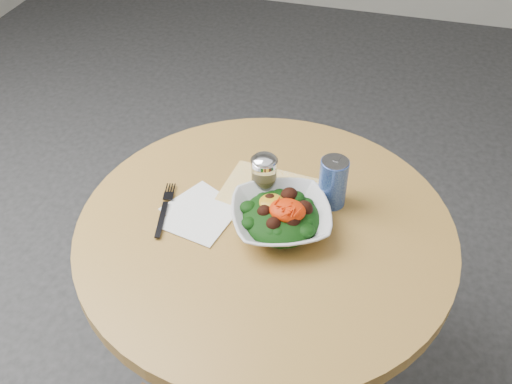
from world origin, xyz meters
TOP-DOWN VIEW (x-y plane):
  - table at (0.00, 0.00)m, footprint 0.90×0.90m
  - cloth_napkin at (-0.02, 0.09)m, footprint 0.26×0.24m
  - paper_napkins at (-0.16, -0.01)m, footprint 0.20×0.22m
  - salad_bowl at (0.04, 0.00)m, footprint 0.30×0.30m
  - fork at (-0.25, -0.02)m, footprint 0.06×0.19m
  - spice_shaker at (-0.03, 0.10)m, footprint 0.07×0.07m
  - beverage_can at (0.13, 0.12)m, footprint 0.07×0.07m

SIDE VIEW (x-z plane):
  - table at x=0.00m, z-range 0.18..0.93m
  - cloth_napkin at x=-0.02m, z-range 0.75..0.75m
  - paper_napkins at x=-0.16m, z-range 0.75..0.75m
  - fork at x=-0.25m, z-range 0.75..0.76m
  - salad_bowl at x=0.04m, z-range 0.74..0.83m
  - spice_shaker at x=-0.03m, z-range 0.75..0.87m
  - beverage_can at x=0.13m, z-range 0.75..0.88m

